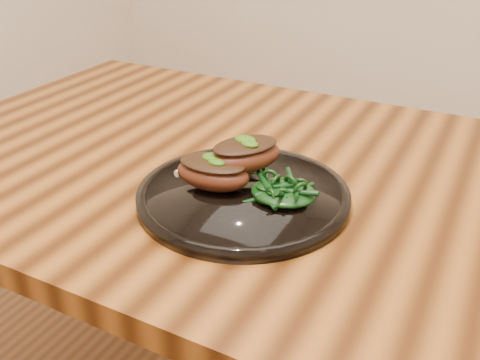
# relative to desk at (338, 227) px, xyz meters

# --- Properties ---
(desk) EXTENTS (1.60, 0.80, 0.75)m
(desk) POSITION_rel_desk_xyz_m (0.00, 0.00, 0.00)
(desk) COLOR #371906
(desk) RESTS_ON ground
(plate) EXTENTS (0.32, 0.32, 0.02)m
(plate) POSITION_rel_desk_xyz_m (-0.11, -0.12, 0.09)
(plate) COLOR black
(plate) RESTS_ON desk
(lamb_chop_front) EXTENTS (0.12, 0.08, 0.05)m
(lamb_chop_front) POSITION_rel_desk_xyz_m (-0.16, -0.13, 0.13)
(lamb_chop_front) COLOR #4A1D0E
(lamb_chop_front) RESTS_ON plate
(lamb_chop_back) EXTENTS (0.13, 0.14, 0.05)m
(lamb_chop_back) POSITION_rel_desk_xyz_m (-0.13, -0.09, 0.14)
(lamb_chop_back) COLOR #4A1D0E
(lamb_chop_back) RESTS_ON plate
(herb_smear) EXTENTS (0.08, 0.05, 0.01)m
(herb_smear) POSITION_rel_desk_xyz_m (-0.15, -0.05, 0.10)
(herb_smear) COLOR #1B4307
(herb_smear) RESTS_ON plate
(greens_heap) EXTENTS (0.10, 0.09, 0.04)m
(greens_heap) POSITION_rel_desk_xyz_m (-0.05, -0.12, 0.12)
(greens_heap) COLOR black
(greens_heap) RESTS_ON plate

